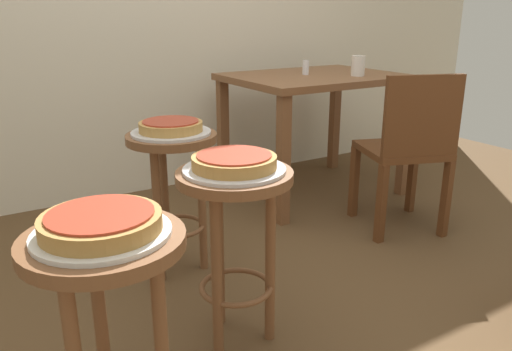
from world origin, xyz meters
The scene contains 14 objects.
ground_plane centered at (0.00, 0.00, 0.00)m, with size 6.00×6.00×0.00m, color brown.
stool_middle centered at (-0.82, -0.40, 0.48)m, with size 0.39×0.39×0.64m.
serving_plate_middle centered at (-0.82, -0.40, 0.64)m, with size 0.32×0.32×0.01m, color white.
pizza_middle centered at (-0.82, -0.40, 0.67)m, with size 0.28×0.28×0.05m.
stool_leftside centered at (-0.31, -0.12, 0.48)m, with size 0.39×0.39×0.64m.
serving_plate_leftside centered at (-0.31, -0.12, 0.64)m, with size 0.34×0.34×0.01m, color silver.
pizza_leftside centered at (-0.31, -0.12, 0.67)m, with size 0.28×0.28×0.05m.
stool_rear centered at (-0.28, 0.48, 0.48)m, with size 0.39×0.39×0.64m.
serving_plate_rear centered at (-0.28, 0.48, 0.64)m, with size 0.34×0.34×0.01m, color silver.
pizza_rear centered at (-0.28, 0.48, 0.67)m, with size 0.27×0.27×0.05m.
dining_table centered at (0.89, 1.01, 0.65)m, with size 1.04×0.79×0.76m.
cup_near_edge centered at (1.06, 0.81, 0.82)m, with size 0.08×0.08×0.12m, color silver.
condiment_shaker centered at (0.83, 1.03, 0.81)m, with size 0.04×0.04×0.09m, color white.
wooden_chair centered at (0.92, 0.25, 0.47)m, with size 0.51×0.51×0.85m.
Camera 1 is at (-1.08, -1.51, 1.14)m, focal length 35.58 mm.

